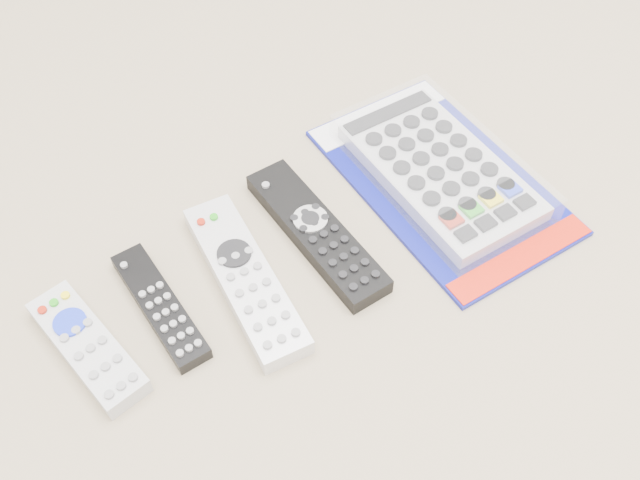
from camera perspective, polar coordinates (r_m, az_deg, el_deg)
remote_small_grey at (r=0.73m, az=-18.09°, el=-8.10°), size 0.05×0.15×0.02m
remote_slim_black at (r=0.74m, az=-12.65°, el=-5.19°), size 0.05×0.16×0.02m
remote_silver_dvd at (r=0.74m, az=-5.99°, el=-3.06°), size 0.10×0.22×0.02m
remote_large_black at (r=0.77m, az=-0.27°, el=0.64°), size 0.07×0.21×0.02m
jumbo_remote_packaged at (r=0.84m, az=9.62°, el=5.59°), size 0.22×0.33×0.04m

